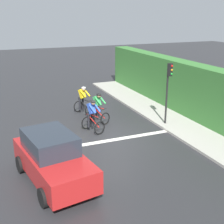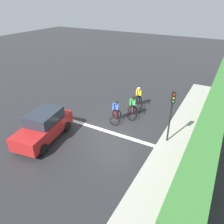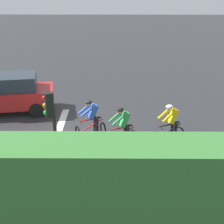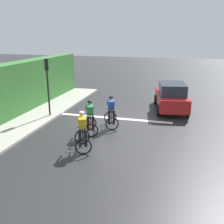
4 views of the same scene
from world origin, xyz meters
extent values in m
plane|color=#28282B|center=(0.00, 0.00, 0.00)|extent=(80.00, 80.00, 0.00)
cube|color=#ADA89E|center=(4.43, 2.00, 0.06)|extent=(2.80, 18.19, 0.12)
cube|color=gray|center=(5.33, 2.00, 0.24)|extent=(0.44, 18.19, 0.49)
cube|color=#387533|center=(5.63, 2.00, 1.53)|extent=(1.10, 18.19, 3.05)
cube|color=silver|center=(0.00, -0.31, 0.00)|extent=(7.00, 0.30, 0.01)
torus|color=black|center=(0.24, 3.56, 0.34)|extent=(0.65, 0.33, 0.68)
torus|color=black|center=(-0.17, 4.49, 0.34)|extent=(0.65, 0.33, 0.68)
cylinder|color=black|center=(0.04, 4.02, 0.59)|extent=(0.44, 0.92, 0.51)
cylinder|color=black|center=(-0.09, 4.30, 0.62)|extent=(0.04, 0.04, 0.55)
cylinder|color=black|center=(0.06, 3.97, 0.87)|extent=(0.33, 0.67, 0.04)
cube|color=black|center=(-0.09, 4.30, 0.91)|extent=(0.18, 0.24, 0.04)
cylinder|color=black|center=(0.20, 3.65, 0.84)|extent=(0.40, 0.20, 0.03)
cube|color=yellow|center=(-0.01, 4.11, 1.21)|extent=(0.44, 0.50, 0.57)
sphere|color=beige|center=(0.06, 3.97, 1.52)|extent=(0.20, 0.20, 0.20)
ellipsoid|color=silver|center=(0.06, 3.97, 1.59)|extent=(0.33, 0.35, 0.14)
cylinder|color=black|center=(0.06, 4.26, 0.57)|extent=(0.12, 0.12, 0.74)
cylinder|color=black|center=(-0.16, 4.16, 0.57)|extent=(0.12, 0.12, 0.74)
cylinder|color=yellow|center=(0.26, 3.92, 1.26)|extent=(0.28, 0.47, 0.37)
cylinder|color=yellow|center=(-0.04, 3.79, 1.26)|extent=(0.28, 0.47, 0.37)
torus|color=black|center=(0.53, 1.77, 0.34)|extent=(0.65, 0.32, 0.68)
torus|color=black|center=(0.13, 2.71, 0.34)|extent=(0.65, 0.32, 0.68)
cylinder|color=red|center=(0.33, 2.24, 0.59)|extent=(0.43, 0.93, 0.51)
cylinder|color=red|center=(0.21, 2.52, 0.62)|extent=(0.04, 0.04, 0.55)
cylinder|color=red|center=(0.35, 2.19, 0.87)|extent=(0.32, 0.67, 0.04)
cube|color=black|center=(0.21, 2.52, 0.91)|extent=(0.18, 0.24, 0.04)
cylinder|color=black|center=(0.49, 1.87, 0.84)|extent=(0.40, 0.19, 0.03)
cube|color=green|center=(0.29, 2.33, 1.21)|extent=(0.44, 0.49, 0.57)
sphere|color=#9E7051|center=(0.35, 2.19, 1.52)|extent=(0.20, 0.20, 0.20)
ellipsoid|color=black|center=(0.35, 2.19, 1.59)|extent=(0.33, 0.35, 0.14)
cylinder|color=black|center=(0.36, 2.48, 0.57)|extent=(0.12, 0.12, 0.74)
cylinder|color=black|center=(0.14, 2.38, 0.57)|extent=(0.12, 0.12, 0.74)
cylinder|color=green|center=(0.55, 2.13, 1.26)|extent=(0.27, 0.47, 0.37)
cylinder|color=green|center=(0.26, 2.01, 1.26)|extent=(0.27, 0.47, 0.37)
torus|color=black|center=(-0.22, 0.60, 0.34)|extent=(0.66, 0.29, 0.68)
torus|color=black|center=(-0.57, 1.56, 0.34)|extent=(0.66, 0.29, 0.68)
cylinder|color=red|center=(-0.39, 1.08, 0.59)|extent=(0.38, 0.94, 0.51)
cylinder|color=red|center=(-0.50, 1.36, 0.62)|extent=(0.04, 0.04, 0.55)
cylinder|color=red|center=(-0.38, 1.03, 0.87)|extent=(0.29, 0.69, 0.04)
cube|color=black|center=(-0.50, 1.36, 0.91)|extent=(0.17, 0.24, 0.04)
cylinder|color=black|center=(-0.25, 0.69, 0.84)|extent=(0.41, 0.17, 0.03)
cube|color=#2D51B7|center=(-0.43, 1.17, 1.21)|extent=(0.42, 0.49, 0.57)
sphere|color=#9E7051|center=(-0.38, 1.03, 1.52)|extent=(0.20, 0.20, 0.20)
ellipsoid|color=black|center=(-0.38, 1.03, 1.59)|extent=(0.32, 0.35, 0.14)
cylinder|color=black|center=(-0.35, 1.31, 0.57)|extent=(0.12, 0.12, 0.74)
cylinder|color=black|center=(-0.58, 1.23, 0.57)|extent=(0.12, 0.12, 0.74)
cylinder|color=#2D51B7|center=(-0.18, 0.96, 1.26)|extent=(0.25, 0.48, 0.37)
cylinder|color=#2D51B7|center=(-0.48, 0.85, 1.26)|extent=(0.25, 0.48, 0.37)
cube|color=#B21E1E|center=(-3.24, -2.89, 0.70)|extent=(2.34, 4.32, 0.80)
cube|color=#262D38|center=(-3.28, -2.65, 1.43)|extent=(1.82, 2.35, 0.66)
cylinder|color=black|center=(-2.21, -4.01, 0.32)|extent=(0.32, 0.67, 0.64)
cylinder|color=black|center=(-3.86, -4.28, 0.32)|extent=(0.32, 0.67, 0.64)
cylinder|color=black|center=(-2.62, -1.50, 0.32)|extent=(0.32, 0.67, 0.64)
cylinder|color=black|center=(-4.27, -1.77, 0.32)|extent=(0.32, 0.67, 0.64)
cube|color=#EAEACC|center=(-2.41, -4.79, 0.80)|extent=(0.29, 0.12, 0.16)
cube|color=#EAEACC|center=(-3.42, -4.96, 0.80)|extent=(0.29, 0.12, 0.16)
cylinder|color=black|center=(3.47, 0.45, 1.35)|extent=(0.10, 0.10, 2.70)
cube|color=black|center=(3.51, 0.35, 3.02)|extent=(0.26, 0.26, 0.64)
sphere|color=red|center=(3.55, 0.25, 3.22)|extent=(0.11, 0.11, 0.11)
sphere|color=orange|center=(3.55, 0.25, 3.02)|extent=(0.11, 0.11, 0.11)
sphere|color=green|center=(3.55, 0.25, 2.82)|extent=(0.11, 0.11, 0.11)
camera|label=1|loc=(-5.00, -12.56, 5.77)|focal=48.68mm
camera|label=2|loc=(5.79, -10.55, 7.87)|focal=34.75mm
camera|label=3|loc=(11.44, 1.99, 6.16)|focal=54.72mm
camera|label=4|loc=(-3.68, 13.19, 4.66)|focal=40.96mm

